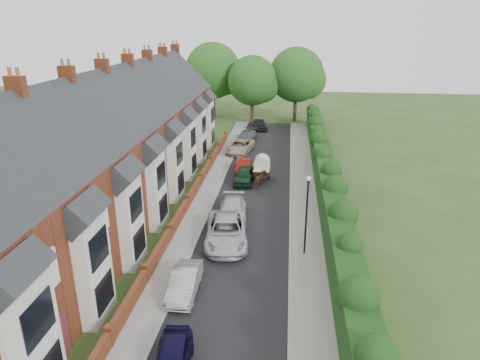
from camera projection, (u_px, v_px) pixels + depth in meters
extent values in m
plane|color=#2D4C1E|center=(243.00, 288.00, 23.08)|extent=(140.00, 140.00, 0.00)
cube|color=black|center=(251.00, 206.00, 33.37)|extent=(6.00, 58.00, 0.02)
cube|color=gray|center=(304.00, 208.00, 32.92)|extent=(2.20, 58.00, 0.12)
cube|color=gray|center=(203.00, 203.00, 33.76)|extent=(1.70, 58.00, 0.12)
cube|color=gray|center=(291.00, 207.00, 33.03)|extent=(0.18, 58.00, 0.13)
cube|color=gray|center=(213.00, 203.00, 33.68)|extent=(0.18, 58.00, 0.13)
cube|color=#163611|center=(329.00, 194.00, 32.31)|extent=(1.50, 58.00, 2.50)
cube|color=brown|center=(113.00, 166.00, 32.43)|extent=(8.00, 40.00, 6.50)
cube|color=#24272B|center=(108.00, 124.00, 31.29)|extent=(8.00, 40.20, 8.00)
cube|color=white|center=(34.00, 346.00, 15.34)|extent=(0.70, 2.40, 5.20)
cube|color=black|center=(39.00, 319.00, 14.88)|extent=(0.06, 1.80, 1.60)
cube|color=#24272B|center=(15.00, 274.00, 14.31)|extent=(1.70, 2.60, 1.70)
cube|color=#3F2D2D|center=(62.00, 340.00, 17.87)|extent=(0.08, 0.90, 2.10)
cube|color=white|center=(48.00, 272.00, 16.61)|extent=(0.12, 1.20, 1.60)
cube|color=white|center=(94.00, 270.00, 20.00)|extent=(0.70, 2.40, 5.20)
cube|color=black|center=(105.00, 293.00, 20.38)|extent=(0.06, 1.80, 1.60)
cube|color=black|center=(99.00, 248.00, 19.54)|extent=(0.06, 1.80, 1.60)
cube|color=#24272B|center=(83.00, 212.00, 18.96)|extent=(1.70, 2.60, 1.70)
cube|color=#3F2D2D|center=(109.00, 274.00, 22.53)|extent=(0.08, 0.90, 2.10)
cube|color=white|center=(102.00, 217.00, 21.26)|extent=(0.12, 1.20, 1.60)
cube|color=white|center=(132.00, 223.00, 24.65)|extent=(0.70, 2.40, 5.20)
cube|color=black|center=(140.00, 242.00, 25.03)|extent=(0.06, 1.80, 1.60)
cube|color=black|center=(136.00, 205.00, 24.19)|extent=(0.06, 1.80, 1.60)
cube|color=#24272B|center=(124.00, 174.00, 23.62)|extent=(1.70, 2.60, 1.70)
cube|color=#3F2D2D|center=(141.00, 230.00, 27.18)|extent=(0.08, 0.90, 2.10)
cube|color=white|center=(136.00, 182.00, 25.92)|extent=(0.12, 1.20, 1.60)
cube|color=white|center=(157.00, 191.00, 29.31)|extent=(0.70, 2.40, 5.20)
cube|color=black|center=(164.00, 207.00, 29.69)|extent=(0.06, 1.80, 1.60)
cube|color=black|center=(161.00, 175.00, 28.85)|extent=(0.06, 1.80, 1.60)
cube|color=#24272B|center=(152.00, 149.00, 28.27)|extent=(1.70, 2.60, 1.70)
cube|color=#3F2D2D|center=(163.00, 200.00, 31.84)|extent=(0.08, 0.90, 2.10)
cube|color=white|center=(160.00, 157.00, 30.57)|extent=(0.12, 1.20, 1.60)
cube|color=white|center=(176.00, 168.00, 33.96)|extent=(0.70, 2.40, 5.20)
cube|color=black|center=(181.00, 182.00, 34.34)|extent=(0.06, 1.80, 1.60)
cube|color=black|center=(179.00, 154.00, 33.50)|extent=(0.06, 1.80, 1.60)
cube|color=#24272B|center=(172.00, 131.00, 32.93)|extent=(1.70, 2.60, 1.70)
cube|color=#3F2D2D|center=(179.00, 177.00, 36.49)|extent=(0.08, 0.90, 2.10)
cube|color=white|center=(177.00, 139.00, 35.23)|extent=(0.12, 1.20, 1.60)
cube|color=white|center=(190.00, 150.00, 38.62)|extent=(0.70, 2.40, 5.20)
cube|color=black|center=(194.00, 163.00, 39.00)|extent=(0.06, 1.80, 1.60)
cube|color=black|center=(193.00, 137.00, 38.16)|extent=(0.06, 1.80, 1.60)
cube|color=#24272B|center=(187.00, 117.00, 37.58)|extent=(1.70, 2.60, 1.70)
cube|color=#3F2D2D|center=(192.00, 159.00, 41.15)|extent=(0.08, 0.90, 2.10)
cube|color=white|center=(191.00, 125.00, 39.88)|extent=(0.12, 1.20, 1.60)
cube|color=white|center=(201.00, 136.00, 43.27)|extent=(0.70, 2.40, 5.20)
cube|color=black|center=(205.00, 148.00, 43.65)|extent=(0.06, 1.80, 1.60)
cube|color=black|center=(204.00, 125.00, 42.81)|extent=(0.06, 1.80, 1.60)
cube|color=#24272B|center=(198.00, 107.00, 42.24)|extent=(1.70, 2.60, 1.70)
cube|color=#3F2D2D|center=(202.00, 145.00, 45.80)|extent=(0.08, 0.90, 2.10)
cube|color=white|center=(201.00, 115.00, 44.54)|extent=(0.12, 1.20, 1.60)
cube|color=white|center=(210.00, 125.00, 47.93)|extent=(0.70, 2.40, 5.20)
cube|color=black|center=(213.00, 136.00, 48.31)|extent=(0.06, 1.80, 1.60)
cube|color=black|center=(213.00, 115.00, 47.47)|extent=(0.06, 1.80, 1.60)
cube|color=#24272B|center=(208.00, 98.00, 46.89)|extent=(1.70, 2.60, 1.70)
cube|color=#3F2D2D|center=(211.00, 134.00, 50.46)|extent=(0.08, 0.90, 2.10)
cube|color=white|center=(210.00, 106.00, 49.19)|extent=(0.12, 1.20, 1.60)
cube|color=brown|center=(17.00, 93.00, 20.66)|extent=(0.90, 0.50, 1.60)
cylinder|color=brown|center=(10.00, 73.00, 20.35)|extent=(0.20, 0.20, 0.50)
cylinder|color=brown|center=(17.00, 73.00, 20.30)|extent=(0.20, 0.20, 0.50)
cube|color=brown|center=(68.00, 79.00, 25.31)|extent=(0.90, 0.50, 1.60)
cylinder|color=brown|center=(62.00, 63.00, 25.00)|extent=(0.20, 0.20, 0.50)
cylinder|color=brown|center=(69.00, 63.00, 24.96)|extent=(0.20, 0.20, 0.50)
cube|color=brown|center=(103.00, 70.00, 29.97)|extent=(0.90, 0.50, 1.60)
cylinder|color=brown|center=(98.00, 56.00, 29.66)|extent=(0.20, 0.20, 0.50)
cylinder|color=brown|center=(104.00, 56.00, 29.61)|extent=(0.20, 0.20, 0.50)
cube|color=brown|center=(128.00, 64.00, 34.62)|extent=(0.90, 0.50, 1.60)
cylinder|color=brown|center=(125.00, 52.00, 34.31)|extent=(0.20, 0.20, 0.50)
cylinder|color=brown|center=(129.00, 52.00, 34.27)|extent=(0.20, 0.20, 0.50)
cube|color=brown|center=(147.00, 59.00, 39.28)|extent=(0.90, 0.50, 1.60)
cylinder|color=brown|center=(145.00, 48.00, 38.97)|extent=(0.20, 0.20, 0.50)
cylinder|color=brown|center=(149.00, 48.00, 38.92)|extent=(0.20, 0.20, 0.50)
cube|color=brown|center=(163.00, 55.00, 43.93)|extent=(0.90, 0.50, 1.60)
cylinder|color=brown|center=(160.00, 45.00, 43.62)|extent=(0.20, 0.20, 0.50)
cylinder|color=brown|center=(164.00, 45.00, 43.58)|extent=(0.20, 0.20, 0.50)
cube|color=brown|center=(175.00, 51.00, 48.59)|extent=(0.90, 0.50, 1.60)
cylinder|color=brown|center=(173.00, 43.00, 48.28)|extent=(0.20, 0.20, 0.50)
cylinder|color=brown|center=(176.00, 43.00, 48.23)|extent=(0.20, 0.20, 0.50)
cube|color=brown|center=(130.00, 303.00, 21.17)|extent=(0.30, 4.70, 0.90)
cube|color=brown|center=(159.00, 252.00, 25.82)|extent=(0.30, 4.70, 0.90)
cube|color=brown|center=(179.00, 217.00, 30.48)|extent=(0.30, 4.70, 0.90)
cube|color=brown|center=(194.00, 191.00, 35.13)|extent=(0.30, 4.70, 0.90)
cube|color=brown|center=(206.00, 171.00, 39.79)|extent=(0.30, 4.70, 0.90)
cube|color=brown|center=(215.00, 155.00, 44.44)|extent=(0.30, 4.70, 0.90)
cube|color=brown|center=(222.00, 143.00, 49.10)|extent=(0.30, 4.70, 0.90)
cube|color=brown|center=(110.00, 336.00, 18.80)|extent=(0.35, 0.35, 1.10)
cube|color=brown|center=(146.00, 273.00, 23.46)|extent=(0.35, 0.35, 1.10)
cube|color=brown|center=(170.00, 232.00, 28.11)|extent=(0.35, 0.35, 1.10)
cube|color=brown|center=(187.00, 202.00, 32.77)|extent=(0.35, 0.35, 1.10)
cube|color=brown|center=(200.00, 179.00, 37.42)|extent=(0.35, 0.35, 1.10)
cube|color=brown|center=(211.00, 162.00, 42.08)|extent=(0.35, 0.35, 1.10)
cube|color=brown|center=(219.00, 148.00, 46.73)|extent=(0.35, 0.35, 1.10)
cube|color=brown|center=(225.00, 136.00, 51.39)|extent=(0.35, 0.35, 1.10)
cylinder|color=black|center=(306.00, 219.00, 25.61)|extent=(0.12, 0.12, 4.80)
cylinder|color=black|center=(308.00, 181.00, 24.75)|extent=(0.20, 0.20, 0.10)
sphere|color=silver|center=(309.00, 179.00, 24.70)|extent=(0.32, 0.32, 0.32)
cylinder|color=#332316|center=(252.00, 106.00, 59.81)|extent=(0.50, 0.50, 4.75)
sphere|color=#1F541C|center=(252.00, 81.00, 58.58)|extent=(6.80, 6.80, 6.80)
sphere|color=#1F541C|center=(262.00, 85.00, 58.95)|extent=(4.76, 4.76, 4.76)
cylinder|color=#332316|center=(295.00, 103.00, 60.95)|extent=(0.50, 0.50, 5.25)
sphere|color=#1F541C|center=(296.00, 75.00, 59.59)|extent=(7.60, 7.60, 7.60)
sphere|color=#1F541C|center=(307.00, 80.00, 59.97)|extent=(5.32, 5.32, 5.32)
cylinder|color=#332316|center=(214.00, 99.00, 63.11)|extent=(0.50, 0.50, 5.50)
sphere|color=#1F541C|center=(213.00, 71.00, 61.69)|extent=(8.00, 8.00, 8.00)
sphere|color=#1F541C|center=(224.00, 76.00, 62.07)|extent=(5.60, 5.60, 5.60)
imported|color=black|center=(172.00, 360.00, 17.32)|extent=(1.95, 3.92, 1.28)
imported|color=#9F9FA4|center=(185.00, 282.00, 22.51)|extent=(1.45, 3.91, 1.28)
imported|color=silver|center=(226.00, 231.00, 27.63)|extent=(3.32, 6.00, 1.59)
imported|color=silver|center=(232.00, 211.00, 30.82)|extent=(2.23, 4.84, 1.37)
imported|color=black|center=(244.00, 175.00, 37.97)|extent=(1.69, 4.01, 1.35)
imported|color=maroon|center=(244.00, 166.00, 40.43)|extent=(1.46, 3.92, 1.28)
imported|color=tan|center=(240.00, 147.00, 46.66)|extent=(3.08, 5.26, 1.38)
imported|color=#505457|center=(246.00, 137.00, 50.51)|extent=(2.49, 4.91, 1.37)
imported|color=black|center=(260.00, 124.00, 56.73)|extent=(2.45, 4.30, 1.38)
imported|color=#482F1A|center=(260.00, 180.00, 36.77)|extent=(1.24, 1.86, 1.44)
cube|color=black|center=(262.00, 171.00, 38.40)|extent=(1.29, 2.15, 0.54)
cylinder|color=beige|center=(262.00, 163.00, 38.14)|extent=(1.40, 1.34, 1.40)
cube|color=beige|center=(262.00, 168.00, 38.31)|extent=(1.42, 2.20, 0.04)
cylinder|color=black|center=(255.00, 173.00, 39.23)|extent=(0.09, 0.97, 0.97)
cylinder|color=black|center=(270.00, 173.00, 39.08)|extent=(0.09, 0.97, 0.97)
cylinder|color=black|center=(257.00, 175.00, 37.33)|extent=(0.06, 1.93, 0.06)
cylinder|color=black|center=(265.00, 175.00, 37.25)|extent=(0.06, 1.93, 0.06)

